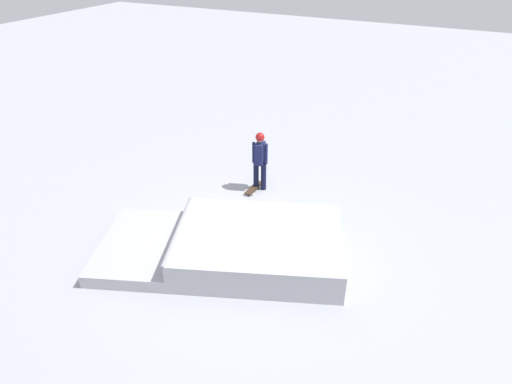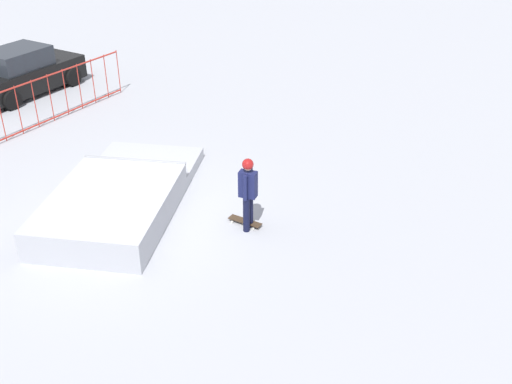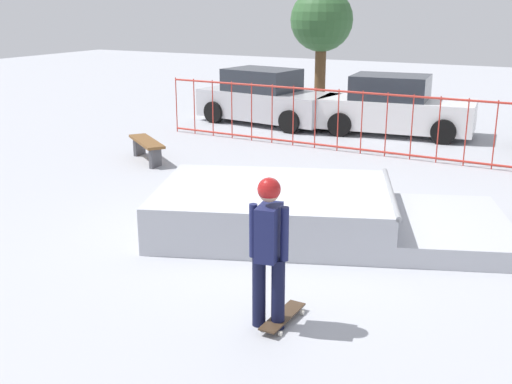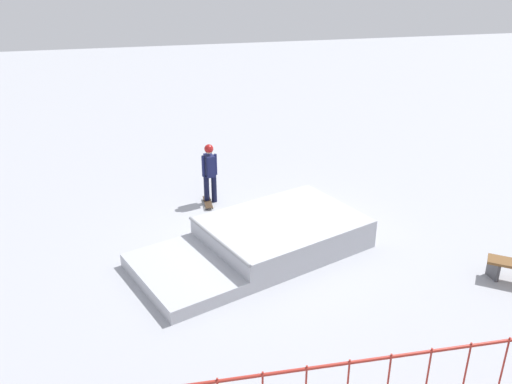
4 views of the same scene
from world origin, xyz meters
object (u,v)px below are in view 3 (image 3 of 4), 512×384
at_px(park_bench, 147,145).
at_px(parked_car_silver, 266,99).
at_px(skateboard, 283,317).
at_px(distant_tree, 322,22).
at_px(skate_ramp, 304,213).
at_px(parked_car_white, 395,108).
at_px(skater, 269,242).

relative_size(park_bench, parked_car_silver, 0.35).
bearing_deg(skateboard, distant_tree, 22.16).
relative_size(skate_ramp, skateboard, 7.42).
bearing_deg(distant_tree, parked_car_silver, -97.45).
distance_m(park_bench, parked_car_white, 6.99).
bearing_deg(skater, parked_car_silver, 17.03).
xyz_separation_m(skate_ramp, parked_car_white, (-0.94, 8.26, 0.41)).
height_order(skate_ramp, skateboard, skate_ramp).
distance_m(skateboard, parked_car_silver, 12.38).
bearing_deg(distant_tree, park_bench, -94.45).
bearing_deg(distant_tree, skate_ramp, -68.79).
height_order(skateboard, parked_car_white, parked_car_white).
bearing_deg(skateboard, parked_car_silver, 29.20).
height_order(park_bench, distant_tree, distant_tree).
height_order(skater, distant_tree, distant_tree).
distance_m(skateboard, park_bench, 8.14).
xyz_separation_m(skate_ramp, skater, (0.89, -2.99, 0.69)).
xyz_separation_m(skater, park_bench, (-5.92, 5.61, -0.65)).
bearing_deg(park_bench, skater, -43.41).
relative_size(skateboard, parked_car_white, 0.19).
height_order(skateboard, park_bench, park_bench).
xyz_separation_m(park_bench, parked_car_silver, (0.26, 5.47, 0.37)).
xyz_separation_m(skate_ramp, distant_tree, (-4.37, 11.25, 2.55)).
distance_m(skater, parked_car_silver, 12.44).
xyz_separation_m(skate_ramp, parked_car_silver, (-4.78, 8.08, 0.41)).
relative_size(park_bench, distant_tree, 0.39).
bearing_deg(parked_car_white, park_bench, -132.17).
xyz_separation_m(skater, distant_tree, (-5.25, 14.24, 1.86)).
bearing_deg(skater, distant_tree, 10.17).
bearing_deg(parked_car_silver, skater, -55.00).
bearing_deg(parked_car_white, skate_ramp, -89.72).
bearing_deg(park_bench, skateboard, -42.14).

